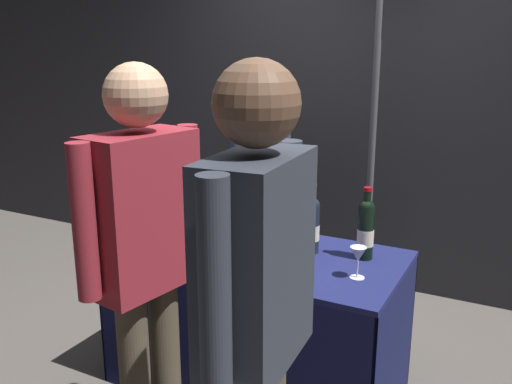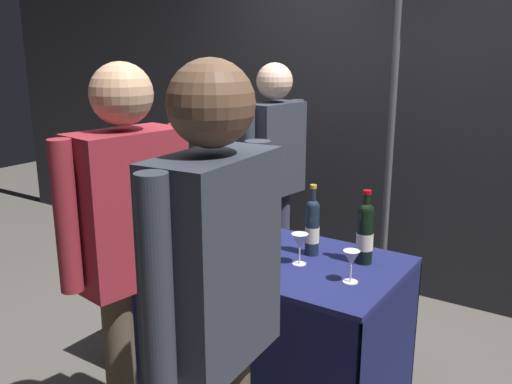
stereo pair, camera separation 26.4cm
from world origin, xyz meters
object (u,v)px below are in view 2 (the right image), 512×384
Objects in this scene: wine_glass_near_vendor at (300,242)px; booth_signpost at (393,100)px; wine_glass_mid at (351,259)px; wine_glass_near_taster at (162,218)px; display_bottle_0 at (365,232)px; taster_foreground_right at (130,240)px; featured_wine_bottle at (260,237)px; vendor_presenter at (274,169)px; flower_vase at (255,218)px; tasting_table at (256,293)px.

wine_glass_near_vendor is 1.36m from booth_signpost.
wine_glass_mid reaches higher than wine_glass_near_taster.
display_bottle_0 is 0.21× the size of taster_foreground_right.
featured_wine_bottle is 0.19m from wine_glass_near_vendor.
wine_glass_mid is 1.26m from vendor_presenter.
featured_wine_bottle is 0.34m from flower_vase.
wine_glass_near_vendor is 1.17× the size of wine_glass_near_taster.
vendor_presenter is at bearing -142.94° from booth_signpost.
flower_vase reaches higher than wine_glass_mid.
taster_foreground_right is (0.28, -1.50, 0.04)m from vendor_presenter.
wine_glass_mid is at bearing -0.88° from wine_glass_near_taster.
wine_glass_near_taster is at bearing -172.56° from tasting_table.
flower_vase is (-0.11, 0.15, 0.34)m from tasting_table.
display_bottle_0 is 2.44× the size of wine_glass_mid.
wine_glass_near_vendor is at bearing 168.88° from wine_glass_mid.
vendor_presenter reaches higher than wine_glass_near_taster.
taster_foreground_right reaches higher than vendor_presenter.
display_bottle_0 is 1.09m from wine_glass_near_taster.
tasting_table is 0.39m from flower_vase.
wine_glass_near_taster is 0.08× the size of taster_foreground_right.
featured_wine_bottle is at bearing -52.40° from flower_vase.
wine_glass_near_vendor is 0.80m from taster_foreground_right.
wine_glass_mid is (0.28, -0.06, -0.00)m from wine_glass_near_vendor.
featured_wine_bottle is 0.88× the size of display_bottle_0.
taster_foreground_right is at bearing -96.77° from tasting_table.
vendor_presenter is 0.85m from booth_signpost.
flower_vase is at bearing 30.44° from vendor_presenter.
flower_vase reaches higher than featured_wine_bottle.
featured_wine_bottle is 1.01m from vendor_presenter.
taster_foreground_right reaches higher than display_bottle_0.
vendor_presenter reaches higher than display_bottle_0.
wine_glass_near_taster is at bearing -5.36° from vendor_presenter.
vendor_presenter is (0.18, 0.84, 0.14)m from wine_glass_near_taster.
tasting_table is at bearing 7.44° from wine_glass_near_taster.
booth_signpost is at bearing 105.13° from display_bottle_0.
taster_foreground_right reaches higher than featured_wine_bottle.
wine_glass_mid reaches higher than tasting_table.
wine_glass_near_taster is (-0.66, 0.05, -0.04)m from featured_wine_bottle.
booth_signpost reaches higher than wine_glass_near_vendor.
tasting_table is 0.65m from display_bottle_0.
tasting_table is at bearing 172.58° from wine_glass_near_vendor.
vendor_presenter reaches higher than tasting_table.
flower_vase is at bearing 153.87° from wine_glass_near_vendor.
wine_glass_mid is 1.13× the size of wine_glass_near_taster.
tasting_table is 1.52m from booth_signpost.
flower_vase is 0.16× the size of booth_signpost.
wine_glass_near_vendor is at bearing -26.13° from flower_vase.
vendor_presenter is (-0.64, 0.80, 0.12)m from wine_glass_near_vendor.
flower_vase is 0.68m from vendor_presenter.
flower_vase reaches higher than wine_glass_near_taster.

